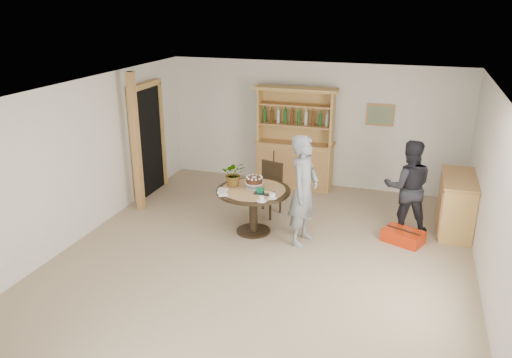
% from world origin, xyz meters
% --- Properties ---
extents(ground, '(7.00, 7.00, 0.00)m').
position_xyz_m(ground, '(0.00, 0.00, 0.00)').
color(ground, tan).
rests_on(ground, ground).
extents(room_shell, '(6.04, 7.04, 2.52)m').
position_xyz_m(room_shell, '(0.00, 0.01, 1.74)').
color(room_shell, white).
rests_on(room_shell, ground).
extents(doorway, '(0.13, 1.10, 2.18)m').
position_xyz_m(doorway, '(-2.93, 2.00, 1.11)').
color(doorway, black).
rests_on(doorway, ground).
extents(pine_post, '(0.12, 0.12, 2.50)m').
position_xyz_m(pine_post, '(-2.70, 1.20, 1.25)').
color(pine_post, tan).
rests_on(pine_post, ground).
extents(hutch, '(1.62, 0.54, 2.04)m').
position_xyz_m(hutch, '(-0.30, 3.24, 0.69)').
color(hutch, tan).
rests_on(hutch, ground).
extents(sideboard, '(0.54, 1.26, 0.94)m').
position_xyz_m(sideboard, '(2.74, 2.00, 0.47)').
color(sideboard, tan).
rests_on(sideboard, ground).
extents(dining_table, '(1.20, 1.20, 0.76)m').
position_xyz_m(dining_table, '(-0.42, 0.91, 0.60)').
color(dining_table, black).
rests_on(dining_table, ground).
extents(dining_chair, '(0.51, 0.51, 0.95)m').
position_xyz_m(dining_chair, '(-0.40, 1.74, 0.54)').
color(dining_chair, black).
rests_on(dining_chair, ground).
extents(birthday_cake, '(0.30, 0.30, 0.20)m').
position_xyz_m(birthday_cake, '(-0.42, 0.96, 0.88)').
color(birthday_cake, white).
rests_on(birthday_cake, dining_table).
extents(flower_vase, '(0.47, 0.44, 0.42)m').
position_xyz_m(flower_vase, '(-0.77, 0.96, 0.97)').
color(flower_vase, '#3F7233').
rests_on(flower_vase, dining_table).
extents(gift_tray, '(0.30, 0.20, 0.08)m').
position_xyz_m(gift_tray, '(-0.21, 0.78, 0.79)').
color(gift_tray, black).
rests_on(gift_tray, dining_table).
extents(coffee_cup_a, '(0.15, 0.15, 0.09)m').
position_xyz_m(coffee_cup_a, '(-0.02, 0.63, 0.80)').
color(coffee_cup_a, white).
rests_on(coffee_cup_a, dining_table).
extents(coffee_cup_b, '(0.15, 0.15, 0.08)m').
position_xyz_m(coffee_cup_b, '(-0.14, 0.46, 0.79)').
color(coffee_cup_b, white).
rests_on(coffee_cup_b, dining_table).
extents(napkins, '(0.24, 0.33, 0.03)m').
position_xyz_m(napkins, '(-0.83, 0.59, 0.77)').
color(napkins, white).
rests_on(napkins, dining_table).
extents(teen_boy, '(0.52, 0.70, 1.75)m').
position_xyz_m(teen_boy, '(0.43, 0.81, 0.88)').
color(teen_boy, gray).
rests_on(teen_boy, ground).
extents(adult_person, '(0.85, 0.71, 1.57)m').
position_xyz_m(adult_person, '(1.95, 1.69, 0.79)').
color(adult_person, black).
rests_on(adult_person, ground).
extents(red_suitcase, '(0.71, 0.61, 0.21)m').
position_xyz_m(red_suitcase, '(1.96, 1.29, 0.10)').
color(red_suitcase, red).
rests_on(red_suitcase, ground).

